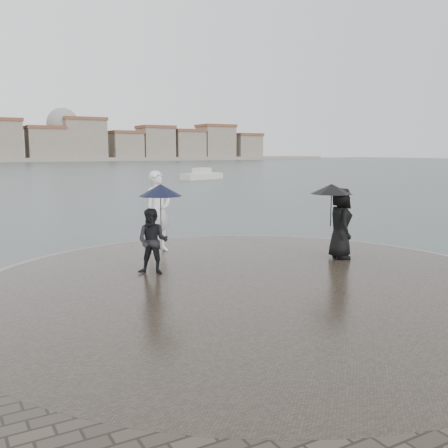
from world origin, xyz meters
TOP-DOWN VIEW (x-y plane):
  - ground at (0.00, 0.00)m, footprint 400.00×400.00m
  - kerb_ring at (0.00, 3.50)m, footprint 12.50×12.50m
  - quay_tip at (0.00, 3.50)m, footprint 11.90×11.90m
  - statue at (-0.50, 7.60)m, footprint 0.93×0.73m
  - visitor_left at (-1.54, 5.26)m, footprint 1.21×1.05m
  - visitor_right at (3.20, 4.43)m, footprint 1.26×1.18m
  - boats at (4.95, 40.03)m, footprint 35.84×13.90m

SIDE VIEW (x-z plane):
  - ground at x=0.00m, z-range 0.00..0.00m
  - kerb_ring at x=0.00m, z-range 0.00..0.32m
  - quay_tip at x=0.00m, z-range 0.00..0.36m
  - boats at x=4.95m, z-range -0.37..1.13m
  - visitor_left at x=-1.54m, z-range 0.45..2.49m
  - statue at x=-0.50m, z-range 0.36..2.61m
  - visitor_right at x=3.20m, z-range 0.53..2.48m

